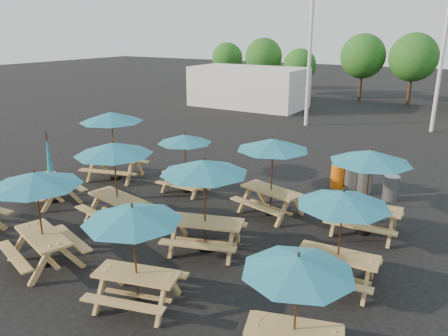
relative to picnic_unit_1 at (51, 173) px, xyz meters
The scene contains 24 objects.
ground 5.00m from the picnic_unit_1, 17.52° to the left, with size 120.00×120.00×0.00m, color black.
picnic_unit_1 is the anchor object (origin of this frame).
picnic_unit_2 2.98m from the picnic_unit_1, 88.25° to the left, with size 2.82×2.82×2.55m.
picnic_unit_3 4.34m from the picnic_unit_1, 40.79° to the right, with size 2.62×2.62×2.34m.
picnic_unit_4 3.21m from the picnic_unit_1, ahead, with size 2.55×2.55×2.42m.
picnic_unit_5 4.40m from the picnic_unit_1, 43.08° to the left, with size 1.84×1.84×2.04m.
picnic_unit_6 6.82m from the picnic_unit_1, 24.57° to the right, with size 2.39×2.39×2.17m.
picnic_unit_7 6.14m from the picnic_unit_1, ahead, with size 2.71×2.71×2.40m.
picnic_unit_8 7.11m from the picnic_unit_1, 22.89° to the left, with size 2.58×2.58×2.38m.
picnic_unit_9 9.90m from the picnic_unit_1, 15.98° to the right, with size 2.27×2.27×2.04m.
picnic_unit_10 9.41m from the picnic_unit_1, ahead, with size 2.12×2.12×2.19m.
picnic_unit_11 9.72m from the picnic_unit_1, 17.27° to the left, with size 2.29×2.29×2.39m.
waste_bin_0 10.05m from the picnic_unit_1, 37.70° to the left, with size 0.51×0.51×0.81m, color gray.
waste_bin_1 9.66m from the picnic_unit_1, 39.00° to the left, with size 0.51×0.51×0.81m, color #DF610D.
waste_bin_2 10.37m from the picnic_unit_1, 35.37° to the left, with size 0.51×0.51×0.81m, color gray.
waste_bin_3 11.02m from the picnic_unit_1, 32.03° to the left, with size 0.51×0.51×0.81m, color gray.
mast_0 16.50m from the picnic_unit_1, 80.19° to the left, with size 0.20×0.20×12.00m, color silver.
mast_1 20.37m from the picnic_unit_1, 62.30° to the left, with size 0.20×0.20×12.00m, color silver.
event_tent_0 19.76m from the picnic_unit_1, 99.69° to the left, with size 8.00×4.00×2.80m, color silver.
tree_0 28.39m from the picnic_unit_1, 109.37° to the left, with size 2.80×2.80×4.24m.
tree_1 25.97m from the picnic_unit_1, 101.29° to the left, with size 3.11×3.11×4.72m.
tree_2 25.24m from the picnic_unit_1, 93.90° to the left, with size 2.59×2.59×3.93m.
tree_3 26.47m from the picnic_unit_1, 83.63° to the left, with size 3.36×3.36×5.09m.
tree_4 26.68m from the picnic_unit_1, 75.67° to the left, with size 3.41×3.41×5.17m.
Camera 1 is at (6.93, -9.91, 5.35)m, focal length 35.00 mm.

